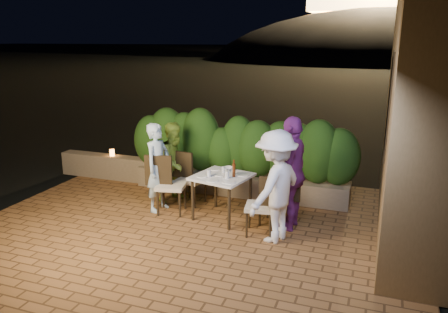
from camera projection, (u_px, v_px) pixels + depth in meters
The scene contains 30 objects.
ground at pixel (179, 242), 6.57m from camera, with size 400.00×400.00×0.00m, color black.
terrace_floor at pixel (193, 232), 7.04m from camera, with size 7.00×6.00×0.15m, color brown.
window_pane at pixel (391, 104), 6.48m from camera, with size 0.08×1.00×1.40m, color black.
window_frame at pixel (390, 104), 6.48m from camera, with size 0.06×1.15×1.55m, color black.
planter at pixel (239, 184), 8.53m from camera, with size 4.20×0.55×0.40m, color #78674C.
hedge at pixel (239, 146), 8.34m from camera, with size 4.00×0.70×1.10m, color #1E4111, non-canonical shape.
parapet at pixel (108, 166), 9.50m from camera, with size 2.20×0.30×0.50m, color #78674C.
hill at pixel (377, 89), 61.42m from camera, with size 52.00×40.00×22.00m, color black.
dining_table at pixel (222, 197), 7.34m from camera, with size 0.85×0.85×0.75m, color white, non-canonical shape.
plate_nw at pixel (202, 176), 7.19m from camera, with size 0.20×0.20×0.01m, color white.
plate_sw at pixel (215, 169), 7.58m from camera, with size 0.22×0.22×0.01m, color white.
plate_ne at pixel (229, 182), 6.89m from camera, with size 0.21×0.21×0.01m, color white.
plate_se at pixel (242, 175), 7.26m from camera, with size 0.23×0.23×0.01m, color white.
plate_centre at pixel (220, 175), 7.26m from camera, with size 0.20×0.20×0.01m, color white.
plate_front at pixel (212, 180), 6.97m from camera, with size 0.20×0.20×0.01m, color white.
glass_nw at pixel (209, 173), 7.17m from camera, with size 0.07×0.07×0.11m, color silver.
glass_sw at pixel (223, 170), 7.37m from camera, with size 0.06×0.06×0.11m, color silver.
glass_ne at pixel (227, 175), 7.07m from camera, with size 0.07×0.07×0.12m, color silver.
glass_se at pixel (234, 172), 7.26m from camera, with size 0.06×0.06×0.10m, color silver.
beer_bottle at pixel (234, 168), 7.14m from camera, with size 0.06×0.06×0.28m, color #53240D, non-canonical shape.
bowl at pixel (228, 168), 7.54m from camera, with size 0.19×0.19×0.05m, color white.
chair_left_front at pixel (171, 185), 7.52m from camera, with size 0.47×0.47×1.02m, color black, non-canonical shape.
chair_left_back at pixel (192, 178), 7.96m from camera, with size 0.44×0.44×0.96m, color black, non-canonical shape.
chair_right_front at pixel (260, 205), 6.70m from camera, with size 0.44×0.44×0.94m, color black, non-canonical shape.
chair_right_back at pixel (275, 196), 7.06m from camera, with size 0.44×0.44×0.95m, color black, non-canonical shape.
diner_blue at pixel (158, 167), 7.58m from camera, with size 0.57×0.37×1.56m, color silver.
diner_green at pixel (175, 162), 8.06m from camera, with size 0.72×0.56×1.48m, color #95BD3B.
diner_white at pixel (276, 187), 6.40m from camera, with size 1.09×0.63×1.69m, color white.
diner_purple at pixel (292, 173), 6.84m from camera, with size 1.06×0.44×1.81m, color #77287A.
parapet_lamp at pixel (112, 153), 9.38m from camera, with size 0.10×0.10×0.14m, color orange.
Camera 1 is at (2.67, -5.42, 2.95)m, focal length 35.00 mm.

